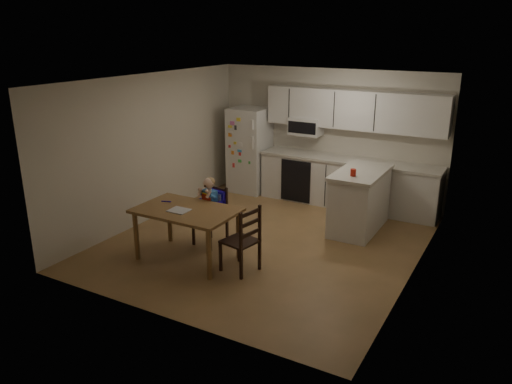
{
  "coord_description": "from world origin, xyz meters",
  "views": [
    {
      "loc": [
        3.39,
        -6.39,
        3.18
      ],
      "look_at": [
        0.09,
        -0.5,
        0.97
      ],
      "focal_mm": 35.0,
      "sensor_mm": 36.0,
      "label": 1
    }
  ],
  "objects_px": {
    "red_cup": "(353,172)",
    "refrigerator": "(250,150)",
    "chair_side": "(245,236)",
    "kitchen_island": "(360,200)",
    "chair_booster": "(212,204)",
    "dining_table": "(187,216)"
  },
  "relations": [
    {
      "from": "red_cup",
      "to": "dining_table",
      "type": "distance_m",
      "value": 2.66
    },
    {
      "from": "red_cup",
      "to": "chair_side",
      "type": "height_order",
      "value": "red_cup"
    },
    {
      "from": "refrigerator",
      "to": "chair_side",
      "type": "height_order",
      "value": "refrigerator"
    },
    {
      "from": "red_cup",
      "to": "chair_side",
      "type": "relative_size",
      "value": 0.12
    },
    {
      "from": "kitchen_island",
      "to": "dining_table",
      "type": "relative_size",
      "value": 0.96
    },
    {
      "from": "dining_table",
      "to": "refrigerator",
      "type": "bearing_deg",
      "value": 104.58
    },
    {
      "from": "kitchen_island",
      "to": "chair_booster",
      "type": "distance_m",
      "value": 2.46
    },
    {
      "from": "kitchen_island",
      "to": "dining_table",
      "type": "height_order",
      "value": "kitchen_island"
    },
    {
      "from": "dining_table",
      "to": "chair_booster",
      "type": "height_order",
      "value": "chair_booster"
    },
    {
      "from": "red_cup",
      "to": "refrigerator",
      "type": "bearing_deg",
      "value": 153.35
    },
    {
      "from": "refrigerator",
      "to": "chair_side",
      "type": "relative_size",
      "value": 1.79
    },
    {
      "from": "refrigerator",
      "to": "chair_booster",
      "type": "xyz_separation_m",
      "value": [
        0.85,
        -2.64,
        -0.2
      ]
    },
    {
      "from": "kitchen_island",
      "to": "chair_booster",
      "type": "bearing_deg",
      "value": -136.68
    },
    {
      "from": "refrigerator",
      "to": "red_cup",
      "type": "distance_m",
      "value": 2.94
    },
    {
      "from": "chair_booster",
      "to": "chair_side",
      "type": "xyz_separation_m",
      "value": [
        0.93,
        -0.58,
        -0.11
      ]
    },
    {
      "from": "refrigerator",
      "to": "kitchen_island",
      "type": "xyz_separation_m",
      "value": [
        2.64,
        -0.96,
        -0.34
      ]
    },
    {
      "from": "red_cup",
      "to": "dining_table",
      "type": "height_order",
      "value": "red_cup"
    },
    {
      "from": "kitchen_island",
      "to": "red_cup",
      "type": "relative_size",
      "value": 12.42
    },
    {
      "from": "red_cup",
      "to": "kitchen_island",
      "type": "bearing_deg",
      "value": 86.41
    },
    {
      "from": "refrigerator",
      "to": "chair_booster",
      "type": "distance_m",
      "value": 2.78
    },
    {
      "from": "refrigerator",
      "to": "red_cup",
      "type": "xyz_separation_m",
      "value": [
        2.62,
        -1.31,
        0.22
      ]
    },
    {
      "from": "kitchen_island",
      "to": "chair_side",
      "type": "xyz_separation_m",
      "value": [
        -0.85,
        -2.27,
        0.03
      ]
    }
  ]
}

